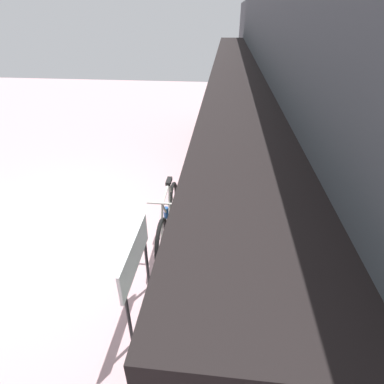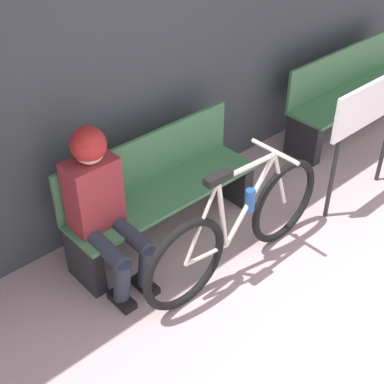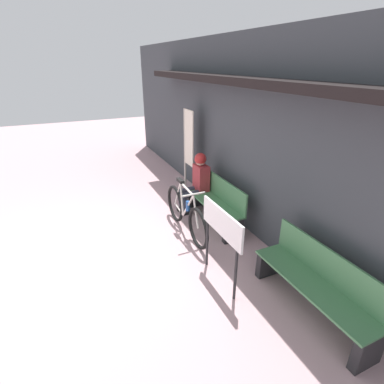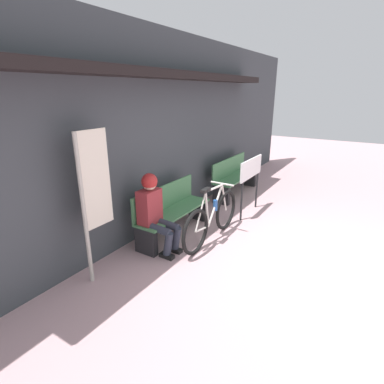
{
  "view_description": "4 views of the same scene",
  "coord_description": "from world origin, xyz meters",
  "views": [
    {
      "loc": [
        3.54,
        2.36,
        3.01
      ],
      "look_at": [
        -0.21,
        1.97,
        0.73
      ],
      "focal_mm": 28.0,
      "sensor_mm": 36.0,
      "label": 1
    },
    {
      "loc": [
        -2.12,
        -0.23,
        2.76
      ],
      "look_at": [
        -0.11,
        1.98,
        0.55
      ],
      "focal_mm": 50.0,
      "sensor_mm": 36.0,
      "label": 2
    },
    {
      "loc": [
        4.2,
        -0.15,
        2.76
      ],
      "look_at": [
        -0.26,
        1.87,
        0.62
      ],
      "focal_mm": 28.0,
      "sensor_mm": 36.0,
      "label": 3
    },
    {
      "loc": [
        -3.8,
        -0.4,
        2.27
      ],
      "look_at": [
        -0.04,
        1.97,
        0.76
      ],
      "focal_mm": 28.0,
      "sensor_mm": 36.0,
      "label": 4
    }
  ],
  "objects": [
    {
      "name": "storefront_wall",
      "position": [
        0.0,
        2.72,
        1.66
      ],
      "size": [
        12.0,
        0.56,
        3.2
      ],
      "color": "#3D4247",
      "rests_on": "ground_plane"
    },
    {
      "name": "signboard",
      "position": [
        1.36,
        1.55,
        0.82
      ],
      "size": [
        0.95,
        0.04,
        1.08
      ],
      "color": "#232326",
      "rests_on": "ground_plane"
    },
    {
      "name": "person_seated",
      "position": [
        -0.71,
        2.19,
        0.67
      ],
      "size": [
        0.34,
        0.59,
        1.17
      ],
      "color": "#2D3342",
      "rests_on": "ground_plane"
    },
    {
      "name": "ground_plane",
      "position": [
        0.0,
        0.0,
        0.0
      ],
      "size": [
        24.0,
        24.0,
        0.0
      ],
      "primitive_type": "plane",
      "color": "#C69EA3"
    },
    {
      "name": "banner_pole",
      "position": [
        -1.6,
        2.38,
        1.16
      ],
      "size": [
        0.45,
        0.05,
        1.86
      ],
      "color": "#B7B2A8",
      "rests_on": "ground_plane"
    },
    {
      "name": "bicycle",
      "position": [
        0.01,
        1.63,
        0.37
      ],
      "size": [
        1.67,
        0.4,
        0.92
      ],
      "color": "black",
      "rests_on": "ground_plane"
    },
    {
      "name": "park_bench_near",
      "position": [
        -0.14,
        2.29,
        0.38
      ],
      "size": [
        1.56,
        0.42,
        0.82
      ],
      "color": "#477F51",
      "rests_on": "ground_plane"
    }
  ]
}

